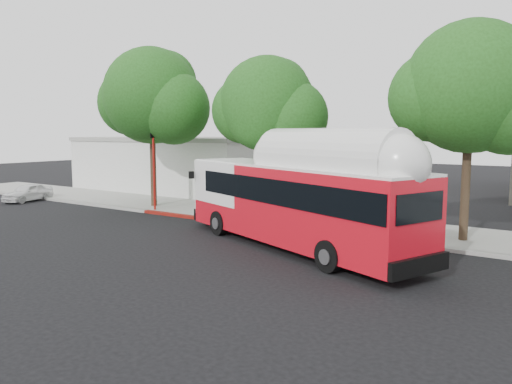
# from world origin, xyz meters

# --- Properties ---
(ground) EXTENTS (120.00, 120.00, 0.00)m
(ground) POSITION_xyz_m (0.00, 0.00, 0.00)
(ground) COLOR black
(ground) RESTS_ON ground
(sidewalk) EXTENTS (60.00, 5.00, 0.15)m
(sidewalk) POSITION_xyz_m (0.00, 6.50, 0.07)
(sidewalk) COLOR gray
(sidewalk) RESTS_ON ground
(curb_strip) EXTENTS (60.00, 0.30, 0.15)m
(curb_strip) POSITION_xyz_m (0.00, 3.90, 0.07)
(curb_strip) COLOR gray
(curb_strip) RESTS_ON ground
(red_curb_segment) EXTENTS (10.00, 0.32, 0.16)m
(red_curb_segment) POSITION_xyz_m (-3.00, 3.90, 0.08)
(red_curb_segment) COLOR maroon
(red_curb_segment) RESTS_ON ground
(street_tree_left) EXTENTS (6.67, 5.80, 9.74)m
(street_tree_left) POSITION_xyz_m (-8.53, 5.56, 6.60)
(street_tree_left) COLOR #2D2116
(street_tree_left) RESTS_ON ground
(street_tree_mid) EXTENTS (5.75, 5.00, 8.62)m
(street_tree_mid) POSITION_xyz_m (-0.59, 6.06, 5.91)
(street_tree_mid) COLOR #2D2116
(street_tree_mid) RESTS_ON ground
(street_tree_right) EXTENTS (6.21, 5.40, 9.18)m
(street_tree_right) POSITION_xyz_m (9.44, 5.86, 6.26)
(street_tree_right) COLOR #2D2116
(street_tree_right) RESTS_ON ground
(low_commercial_bldg) EXTENTS (16.20, 10.20, 4.25)m
(low_commercial_bldg) POSITION_xyz_m (-14.00, 14.00, 2.15)
(low_commercial_bldg) COLOR silver
(low_commercial_bldg) RESTS_ON ground
(transit_bus) EXTENTS (12.94, 6.93, 3.85)m
(transit_bus) POSITION_xyz_m (3.64, 0.94, 1.80)
(transit_bus) COLOR red
(transit_bus) RESTS_ON ground
(parked_car) EXTENTS (3.77, 2.19, 1.21)m
(parked_car) POSITION_xyz_m (-18.24, 2.80, 0.60)
(parked_car) COLOR silver
(parked_car) RESTS_ON ground
(signal_pole) EXTENTS (0.13, 0.43, 4.59)m
(signal_pole) POSITION_xyz_m (-7.74, 4.34, 2.36)
(signal_pole) COLOR #A71811
(signal_pole) RESTS_ON ground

